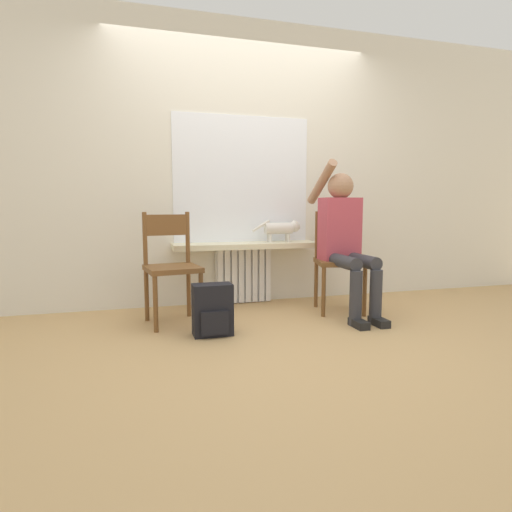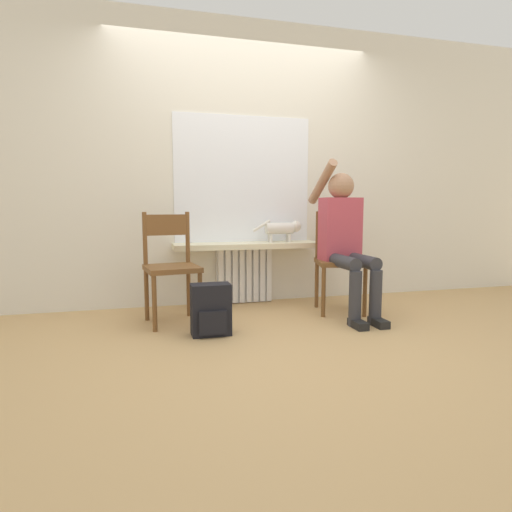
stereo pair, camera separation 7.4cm
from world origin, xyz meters
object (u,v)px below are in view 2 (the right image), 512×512
Objects in this scene: person at (345,235)px; cat at (283,228)px; chair_right at (339,259)px; backpack at (211,310)px; chair_left at (171,265)px.

cat is (-0.37, 0.56, 0.03)m from person.
person is 0.68m from cat.
chair_right reaches higher than backpack.
cat is 1.28× the size of backpack.
cat is (1.11, 0.44, 0.26)m from chair_left.
backpack is at bearing -134.14° from cat.
chair_right is 0.26m from person.
person is 1.37m from backpack.
cat is (-0.38, 0.44, 0.26)m from chair_right.
chair_right reaches higher than cat.
backpack is (-0.85, -0.88, -0.55)m from cat.
chair_left is at bearing -166.25° from chair_right.
chair_right is 1.34m from backpack.
person is at bearing -13.14° from chair_left.
backpack is (0.25, -0.44, -0.29)m from chair_left.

